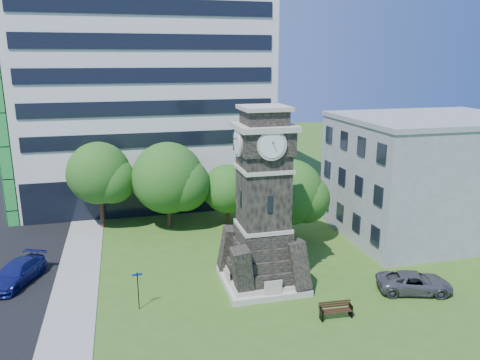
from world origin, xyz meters
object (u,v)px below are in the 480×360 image
object	(u,v)px
car_street_north	(16,273)
park_bench	(336,309)
car_east_lot	(414,282)
street_sign	(138,286)
clock_tower	(263,211)

from	to	relation	value
car_street_north	park_bench	xyz separation A→B (m)	(19.44, -9.57, -0.19)
car_east_lot	park_bench	world-z (taller)	car_east_lot
car_east_lot	street_sign	xyz separation A→B (m)	(-17.89, 2.24, 0.88)
clock_tower	car_street_north	size ratio (longest dim) A/B	2.38
park_bench	street_sign	size ratio (longest dim) A/B	0.81
clock_tower	street_sign	distance (m)	9.33
car_street_north	street_sign	xyz separation A→B (m)	(8.04, -5.65, 0.81)
street_sign	car_street_north	bearing A→B (deg)	141.75
clock_tower	street_sign	world-z (taller)	clock_tower
clock_tower	car_east_lot	bearing A→B (deg)	-21.42
car_street_north	clock_tower	bearing A→B (deg)	8.59
clock_tower	street_sign	bearing A→B (deg)	-170.10
clock_tower	street_sign	size ratio (longest dim) A/B	4.91
car_east_lot	park_bench	bearing A→B (deg)	121.10
car_street_north	street_sign	distance (m)	9.86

